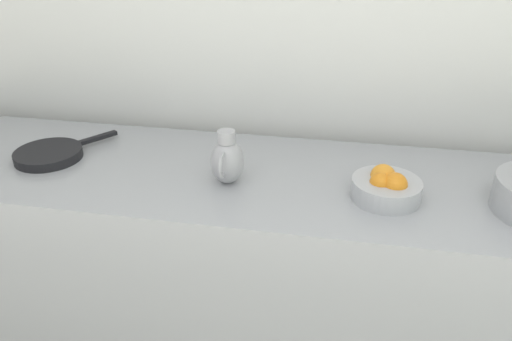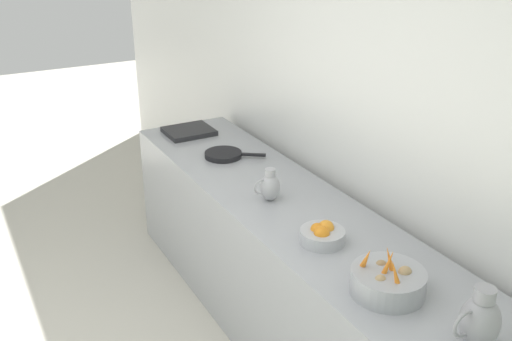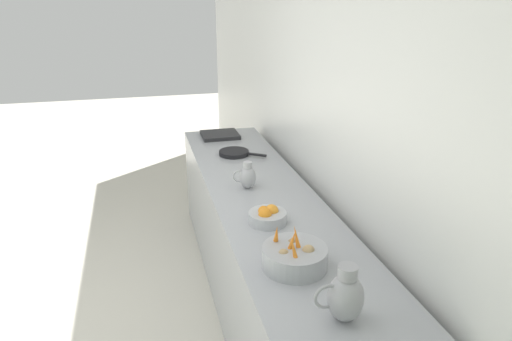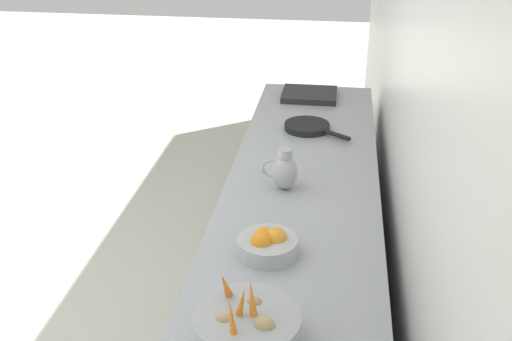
{
  "view_description": "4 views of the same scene",
  "coord_description": "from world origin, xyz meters",
  "views": [
    {
      "loc": [
        0.0,
        0.01,
        1.69
      ],
      "look_at": [
        -1.33,
        -0.24,
        0.99
      ],
      "focal_mm": 33.69,
      "sensor_mm": 36.0,
      "label": 1
    },
    {
      "loc": [
        0.09,
        2.2,
        2.36
      ],
      "look_at": [
        -1.37,
        -0.43,
        1.05
      ],
      "focal_mm": 40.87,
      "sensor_mm": 36.0,
      "label": 2
    },
    {
      "loc": [
        -0.74,
        2.47,
        2.14
      ],
      "look_at": [
        -1.46,
        -0.32,
        1.03
      ],
      "focal_mm": 32.07,
      "sensor_mm": 36.0,
      "label": 3
    },
    {
      "loc": [
        -1.63,
        2.04,
        2.15
      ],
      "look_at": [
        -1.32,
        -0.09,
        1.1
      ],
      "focal_mm": 42.53,
      "sensor_mm": 36.0,
      "label": 4
    }
  ],
  "objects": [
    {
      "name": "vegetable_colander",
      "position": [
        -1.4,
        0.65,
        0.94
      ],
      "size": [
        0.32,
        0.32,
        0.22
      ],
      "color": "#9EA0A5",
      "rests_on": "prep_counter"
    },
    {
      "name": "skillet_on_counter",
      "position": [
        -1.47,
        -1.07,
        0.9
      ],
      "size": [
        0.36,
        0.3,
        0.03
      ],
      "color": "black",
      "rests_on": "prep_counter"
    },
    {
      "name": "orange_bowl",
      "position": [
        -1.41,
        0.17,
        0.93
      ],
      "size": [
        0.22,
        0.22,
        0.11
      ],
      "color": "#ADAFB5",
      "rests_on": "prep_counter"
    },
    {
      "name": "prep_counter",
      "position": [
        -1.49,
        -0.25,
        0.44
      ],
      "size": [
        0.7,
        3.21,
        0.89
      ],
      "primitive_type": "cube",
      "color": "#9EA0A5",
      "rests_on": "ground_plane"
    },
    {
      "name": "counter_sink_basin",
      "position": [
        -1.45,
        -1.61,
        0.9
      ],
      "size": [
        0.34,
        0.3,
        0.04
      ],
      "primitive_type": "cube",
      "color": "#232326",
      "rests_on": "prep_counter"
    },
    {
      "name": "tile_wall_left",
      "position": [
        -1.95,
        0.25,
        1.5
      ],
      "size": [
        0.1,
        8.98,
        3.0
      ],
      "primitive_type": "cube",
      "color": "white",
      "rests_on": "ground_plane"
    },
    {
      "name": "metal_pitcher_short",
      "position": [
        -1.41,
        -0.36,
        0.97
      ],
      "size": [
        0.16,
        0.11,
        0.19
      ],
      "color": "#A3A3A8",
      "rests_on": "prep_counter"
    }
  ]
}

